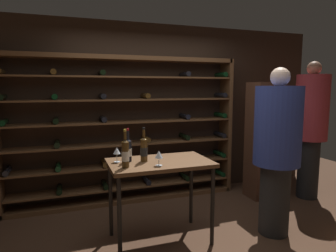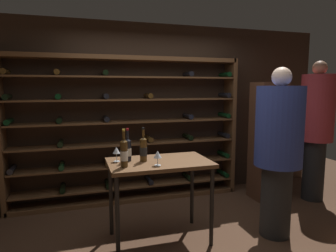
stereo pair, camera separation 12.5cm
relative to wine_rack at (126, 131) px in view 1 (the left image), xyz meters
name	(u,v)px [view 1 (the left image)]	position (x,y,z in m)	size (l,w,h in m)	color
ground_plane	(187,240)	(0.39, -1.39, -1.05)	(9.20, 9.20, 0.00)	#472D1E
back_wall	(147,111)	(0.39, 0.21, 0.27)	(5.82, 0.10, 2.64)	#332319
wine_rack	(126,131)	(0.00, 0.00, 0.00)	(3.39, 0.32, 2.13)	brown
tasting_table	(160,170)	(0.11, -1.28, -0.26)	(1.09, 0.66, 0.90)	brown
person_bystander_dark_jacket	(311,124)	(2.66, -0.78, 0.10)	(0.48, 0.47, 2.07)	black
person_bystander_red_print	(277,145)	(1.41, -1.56, -0.01)	(0.52, 0.52, 1.90)	#252525
display_cabinet	(263,141)	(2.01, -0.52, -0.17)	(0.44, 0.36, 1.76)	#4C2D1E
wine_bottle_black_capsule	(125,153)	(-0.29, -1.42, -0.01)	(0.08, 0.08, 0.38)	#4C3314
wine_bottle_gold_foil	(128,150)	(-0.21, -1.18, -0.03)	(0.08, 0.08, 0.36)	black
wine_bottle_red_label	(144,149)	(-0.05, -1.24, -0.02)	(0.08, 0.08, 0.37)	#4C3314
wine_glass_stemmed_left	(159,155)	(0.05, -1.46, -0.04)	(0.08, 0.08, 0.15)	silver
wine_glass_stemmed_center	(117,151)	(-0.33, -1.18, -0.04)	(0.08, 0.08, 0.16)	silver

